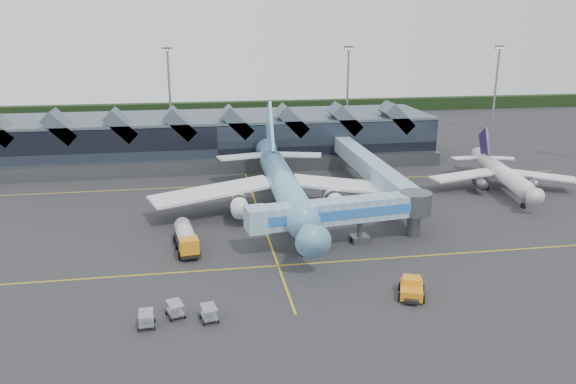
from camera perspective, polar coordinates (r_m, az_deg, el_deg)
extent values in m
plane|color=#242426|center=(75.40, -1.90, -5.02)|extent=(260.00, 260.00, 0.00)
cube|color=gold|center=(68.10, -1.00, -7.49)|extent=(120.00, 0.25, 0.01)
cube|color=gold|center=(101.77, -3.98, 0.78)|extent=(120.00, 0.25, 0.01)
cube|color=gold|center=(84.69, -2.79, -2.54)|extent=(0.25, 60.00, 0.01)
cube|color=black|center=(181.52, -6.54, 8.45)|extent=(260.00, 4.00, 4.00)
cube|color=black|center=(119.82, -7.35, 5.34)|extent=(90.00, 20.00, 9.00)
cube|color=#4C5A66|center=(118.99, -7.43, 7.56)|extent=(90.00, 20.00, 0.60)
cube|color=#53555A|center=(109.80, -7.05, 2.59)|extent=(90.00, 2.50, 2.60)
cube|color=#4C5A66|center=(117.66, -27.24, 5.79)|extent=(6.43, 6.00, 6.43)
cube|color=#4C5A66|center=(114.77, -21.99, 6.20)|extent=(6.43, 6.00, 6.43)
cube|color=#4C5A66|center=(112.88, -16.51, 6.56)|extent=(6.43, 6.00, 6.43)
cube|color=#4C5A66|center=(112.04, -10.89, 6.88)|extent=(6.43, 6.00, 6.43)
cube|color=#4C5A66|center=(112.28, -5.23, 7.13)|extent=(6.43, 6.00, 6.43)
cube|color=#4C5A66|center=(113.59, 0.35, 7.31)|extent=(6.43, 6.00, 6.43)
cube|color=#4C5A66|center=(115.94, 5.76, 7.42)|extent=(6.43, 6.00, 6.43)
cube|color=#4C5A66|center=(119.25, 10.92, 7.47)|extent=(6.43, 6.00, 6.43)
cylinder|color=gray|center=(142.57, -11.92, 9.59)|extent=(0.56, 0.56, 22.00)
cube|color=#53555A|center=(141.68, -12.19, 14.00)|extent=(2.40, 0.50, 0.90)
cylinder|color=gray|center=(147.68, 6.06, 10.09)|extent=(0.56, 0.56, 22.00)
cube|color=#53555A|center=(146.82, 6.20, 14.35)|extent=(2.40, 0.50, 0.90)
cylinder|color=gray|center=(161.13, 20.32, 9.71)|extent=(0.56, 0.56, 22.00)
cube|color=#53555A|center=(160.34, 20.73, 13.60)|extent=(2.40, 0.50, 0.90)
cylinder|color=#67A4D0|center=(84.29, -0.33, 0.58)|extent=(4.69, 33.70, 4.15)
cone|color=#67A4D0|center=(65.84, 2.11, -4.16)|extent=(4.24, 5.83, 4.15)
cube|color=black|center=(64.87, 2.23, -3.66)|extent=(1.58, 0.36, 0.48)
cone|color=#67A4D0|center=(104.06, -1.95, 3.89)|extent=(4.27, 7.76, 4.15)
cube|color=white|center=(85.06, -7.56, 0.07)|extent=(19.87, 11.51, 1.37)
cube|color=white|center=(87.87, 6.41, 0.66)|extent=(19.87, 12.03, 1.37)
cylinder|color=white|center=(81.85, -5.00, -1.27)|extent=(2.67, 5.81, 2.57)
cylinder|color=white|center=(83.80, 4.70, -0.83)|extent=(2.67, 5.81, 2.57)
cube|color=#67A4D0|center=(101.30, -1.85, 6.04)|extent=(0.66, 10.63, 11.44)
cube|color=white|center=(102.22, -4.71, 3.61)|extent=(9.19, 5.23, 0.27)
cube|color=white|center=(103.36, 0.97, 3.81)|extent=(9.22, 5.48, 0.27)
cylinder|color=#53555A|center=(70.56, 1.51, -5.54)|extent=(0.31, 0.31, 2.40)
cylinder|color=#53555A|center=(86.22, -2.78, -1.34)|extent=(0.31, 0.31, 2.40)
cylinder|color=#53555A|center=(87.15, 1.84, -1.13)|extent=(0.31, 0.31, 2.40)
cylinder|color=black|center=(70.86, 1.50, -6.12)|extent=(0.52, 1.55, 1.54)
cylinder|color=white|center=(103.62, 21.07, 1.71)|extent=(6.14, 19.92, 2.82)
cone|color=white|center=(93.31, 23.46, -0.15)|extent=(3.35, 3.81, 2.82)
cube|color=black|center=(92.78, 23.60, 0.12)|extent=(1.11, 0.51, 0.48)
cone|color=white|center=(114.65, 19.03, 3.40)|extent=(3.54, 4.92, 2.82)
cube|color=white|center=(102.44, 17.41, 1.62)|extent=(12.13, 5.30, 0.94)
cube|color=white|center=(107.04, 24.18, 1.53)|extent=(12.08, 8.71, 0.94)
cylinder|color=#53555A|center=(101.17, 18.94, 0.87)|extent=(2.30, 3.63, 1.75)
cylinder|color=#53555A|center=(104.30, 23.52, 0.84)|extent=(2.30, 3.63, 1.75)
cube|color=#251747|center=(113.07, 19.33, 4.55)|extent=(1.50, 6.31, 6.87)
cube|color=white|center=(112.89, 17.63, 3.33)|extent=(5.50, 2.36, 0.23)
cube|color=white|center=(114.93, 20.66, 3.26)|extent=(5.71, 3.97, 0.23)
cylinder|color=#53555A|center=(95.91, 22.80, -1.03)|extent=(0.26, 0.26, 1.63)
cylinder|color=#53555A|center=(104.13, 19.55, 0.66)|extent=(0.26, 0.26, 1.63)
cylinder|color=#53555A|center=(105.80, 22.00, 0.65)|extent=(0.26, 0.26, 1.63)
cylinder|color=black|center=(96.05, 22.77, -1.33)|extent=(0.59, 1.10, 1.04)
cube|color=#7EACD3|center=(73.01, 5.24, -1.92)|extent=(20.29, 5.74, 2.91)
cube|color=blue|center=(71.65, 5.71, -2.30)|extent=(19.89, 2.88, 1.20)
cube|color=#7EACD3|center=(69.71, -3.19, -2.79)|extent=(3.03, 3.54, 3.01)
cylinder|color=#53555A|center=(74.94, 7.32, -3.39)|extent=(0.70, 0.70, 4.67)
cube|color=#53555A|center=(75.60, 7.27, -4.73)|extent=(2.66, 2.32, 0.90)
cylinder|color=black|center=(75.25, 6.57, -4.89)|extent=(0.52, 0.95, 0.90)
cylinder|color=black|center=(76.04, 7.96, -4.71)|extent=(0.52, 0.95, 0.90)
cylinder|color=#53555A|center=(77.74, 12.79, -1.11)|extent=(4.41, 4.41, 3.01)
cylinder|color=#53555A|center=(78.48, 12.68, -2.73)|extent=(1.81, 1.81, 4.67)
cube|color=black|center=(73.57, -10.29, -5.27)|extent=(3.36, 8.82, 0.48)
cube|color=orange|center=(70.20, -10.02, -5.47)|extent=(2.54, 2.38, 2.10)
cube|color=black|center=(69.32, -9.96, -5.34)|extent=(2.10, 0.41, 0.96)
cylinder|color=silver|center=(74.17, -10.44, -4.02)|extent=(2.88, 5.78, 2.20)
sphere|color=silver|center=(76.76, -10.68, -3.31)|extent=(2.10, 2.10, 2.10)
sphere|color=silver|center=(71.60, -10.19, -4.78)|extent=(2.10, 2.10, 2.10)
cylinder|color=black|center=(70.92, -10.96, -6.37)|extent=(0.45, 0.99, 0.96)
cylinder|color=black|center=(71.15, -9.04, -6.19)|extent=(0.45, 0.99, 0.96)
cylinder|color=black|center=(74.01, -11.24, -5.39)|extent=(0.45, 0.99, 0.96)
cylinder|color=black|center=(74.22, -9.40, -5.22)|extent=(0.45, 0.99, 0.96)
cylinder|color=black|center=(76.22, -11.43, -4.73)|extent=(0.45, 0.99, 0.96)
cylinder|color=black|center=(76.43, -9.64, -4.57)|extent=(0.45, 0.99, 0.96)
cube|color=orange|center=(62.11, 12.43, -9.67)|extent=(3.53, 4.38, 1.06)
cube|color=orange|center=(62.34, 12.47, -8.77)|extent=(2.38, 2.26, 0.74)
cube|color=black|center=(60.44, 12.43, -10.74)|extent=(1.68, 1.32, 0.32)
cylinder|color=black|center=(61.09, 11.26, -10.40)|extent=(0.60, 0.90, 0.85)
cylinder|color=black|center=(61.17, 13.58, -10.52)|extent=(0.60, 0.90, 0.85)
cylinder|color=black|center=(63.36, 11.29, -9.37)|extent=(0.60, 0.90, 0.85)
cylinder|color=black|center=(63.44, 13.51, -9.48)|extent=(0.60, 0.90, 0.85)
cube|color=#989BA0|center=(58.00, -11.36, -11.84)|extent=(1.95, 2.47, 0.15)
cube|color=#989BA0|center=(57.57, -11.42, -11.02)|extent=(1.95, 2.47, 0.08)
cylinder|color=black|center=(59.00, -10.85, -11.68)|extent=(0.22, 0.37, 0.35)
cube|color=#989BA0|center=(56.75, -8.02, -12.34)|extent=(1.77, 2.39, 0.15)
cube|color=#989BA0|center=(56.30, -8.06, -11.51)|extent=(1.77, 2.39, 0.08)
cylinder|color=black|center=(57.73, -7.46, -12.19)|extent=(0.18, 0.37, 0.35)
cube|color=#989BA0|center=(56.85, -14.18, -12.66)|extent=(1.47, 2.22, 0.15)
cube|color=#989BA0|center=(56.41, -14.25, -11.84)|extent=(1.47, 2.22, 0.08)
cylinder|color=black|center=(57.68, -13.39, -12.56)|extent=(0.13, 0.36, 0.35)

